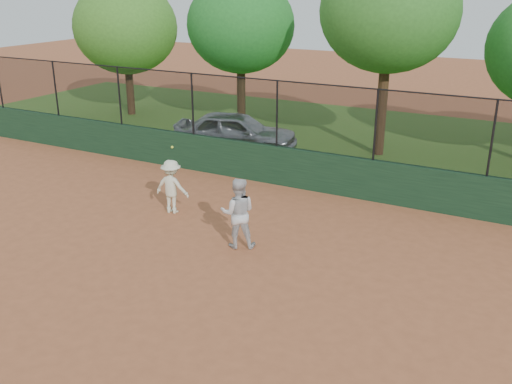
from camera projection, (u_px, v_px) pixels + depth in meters
The scene contains 10 objects.
ground at pixel (177, 268), 12.47m from camera, with size 80.00×80.00×0.00m, color #AC5C37.
back_wall at pixel (291, 167), 17.23m from camera, with size 26.00×0.20×1.20m, color #1A3A21.
grass_strip at pixel (354, 140), 22.42m from camera, with size 36.00×12.00×0.01m, color #335A1C.
parked_car at pixel (236, 133), 20.54m from camera, with size 1.79×4.45×1.51m, color #ABB0B5.
player_second at pixel (238, 213), 13.23m from camera, with size 0.82×0.64×1.70m, color silver.
player_main at pixel (172, 187), 15.24m from camera, with size 1.01×0.65×1.96m.
fence_assembly at pixel (291, 114), 16.68m from camera, with size 26.00×0.06×2.00m.
tree_0 at pixel (125, 27), 25.45m from camera, with size 4.79×4.35×6.01m.
tree_1 at pixel (241, 25), 22.95m from camera, with size 4.46×4.05×6.15m.
tree_2 at pixel (389, 12), 18.94m from camera, with size 4.70×4.28×6.97m.
Camera 1 is at (6.71, -9.01, 5.92)m, focal length 40.00 mm.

